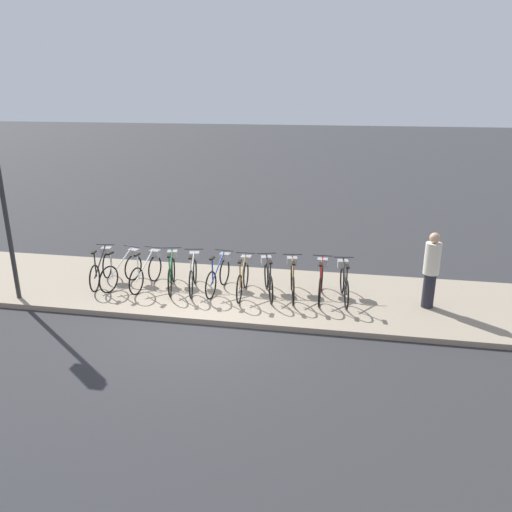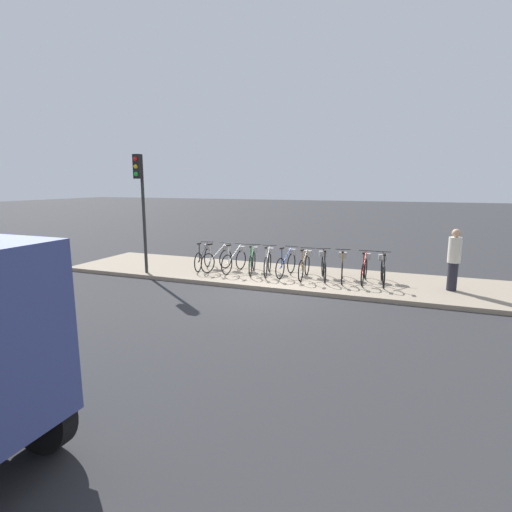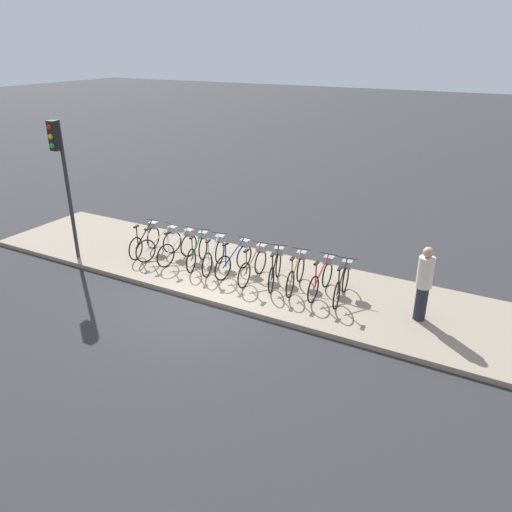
{
  "view_description": "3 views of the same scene",
  "coord_description": "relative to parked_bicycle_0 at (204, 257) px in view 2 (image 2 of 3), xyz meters",
  "views": [
    {
      "loc": [
        2.86,
        -9.13,
        4.73
      ],
      "look_at": [
        1.03,
        0.89,
        1.29
      ],
      "focal_mm": 35.0,
      "sensor_mm": 36.0,
      "label": 1
    },
    {
      "loc": [
        3.58,
        -10.39,
        3.05
      ],
      "look_at": [
        -0.54,
        0.28,
        0.95
      ],
      "focal_mm": 28.0,
      "sensor_mm": 36.0,
      "label": 2
    },
    {
      "loc": [
        6.25,
        -8.58,
        5.75
      ],
      "look_at": [
        1.09,
        0.76,
        1.15
      ],
      "focal_mm": 35.0,
      "sensor_mm": 36.0,
      "label": 3
    }
  ],
  "objects": [
    {
      "name": "pedestrian",
      "position": [
        7.73,
        -0.04,
        0.47
      ],
      "size": [
        0.34,
        0.34,
        1.71
      ],
      "color": "#23232D",
      "rests_on": "sidewalk"
    },
    {
      "name": "parked_bicycle_7",
      "position": [
        4.14,
        0.04,
        0.0
      ],
      "size": [
        0.58,
        1.52,
        0.96
      ],
      "color": "black",
      "rests_on": "sidewalk"
    },
    {
      "name": "parked_bicycle_10",
      "position": [
        5.89,
        0.07,
        0.0
      ],
      "size": [
        0.46,
        1.56,
        0.96
      ],
      "color": "black",
      "rests_on": "sidewalk"
    },
    {
      "name": "parked_bicycle_1",
      "position": [
        0.57,
        -0.02,
        0.0
      ],
      "size": [
        0.56,
        1.52,
        0.96
      ],
      "color": "black",
      "rests_on": "sidewalk"
    },
    {
      "name": "parked_bicycle_0",
      "position": [
        0.0,
        0.0,
        0.0
      ],
      "size": [
        0.46,
        1.56,
        0.96
      ],
      "color": "black",
      "rests_on": "sidewalk"
    },
    {
      "name": "parked_bicycle_9",
      "position": [
        5.37,
        0.1,
        0.0
      ],
      "size": [
        0.46,
        1.57,
        0.96
      ],
      "color": "black",
      "rests_on": "sidewalk"
    },
    {
      "name": "sidewalk",
      "position": [
        2.96,
        0.11,
        -0.49
      ],
      "size": [
        15.13,
        3.34,
        0.12
      ],
      "color": "gray",
      "rests_on": "ground_plane"
    },
    {
      "name": "traffic_light",
      "position": [
        -1.5,
        -1.32,
        2.29
      ],
      "size": [
        0.24,
        0.4,
        3.8
      ],
      "color": "#2D2D2D",
      "rests_on": "sidewalk"
    },
    {
      "name": "ground_plane",
      "position": [
        2.96,
        -1.56,
        -0.55
      ],
      "size": [
        120.0,
        120.0,
        0.0
      ],
      "primitive_type": "plane",
      "color": "#2D2D30"
    },
    {
      "name": "parked_bicycle_4",
      "position": [
        2.33,
        0.04,
        0.0
      ],
      "size": [
        0.49,
        1.54,
        0.96
      ],
      "color": "black",
      "rests_on": "sidewalk"
    },
    {
      "name": "parked_bicycle_2",
      "position": [
        1.18,
        0.01,
        0.0
      ],
      "size": [
        0.46,
        1.56,
        0.96
      ],
      "color": "black",
      "rests_on": "sidewalk"
    },
    {
      "name": "parked_bicycle_3",
      "position": [
        1.78,
        0.05,
        0.0
      ],
      "size": [
        0.55,
        1.53,
        0.96
      ],
      "color": "black",
      "rests_on": "sidewalk"
    },
    {
      "name": "parked_bicycle_8",
      "position": [
        4.71,
        0.07,
        0.0
      ],
      "size": [
        0.46,
        1.55,
        0.96
      ],
      "color": "black",
      "rests_on": "sidewalk"
    },
    {
      "name": "parked_bicycle_6",
      "position": [
        3.57,
        -0.03,
        0.0
      ],
      "size": [
        0.46,
        1.57,
        0.96
      ],
      "color": "black",
      "rests_on": "sidewalk"
    },
    {
      "name": "parked_bicycle_5",
      "position": [
        2.96,
        0.08,
        0.0
      ],
      "size": [
        0.46,
        1.56,
        0.96
      ],
      "color": "black",
      "rests_on": "sidewalk"
    }
  ]
}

